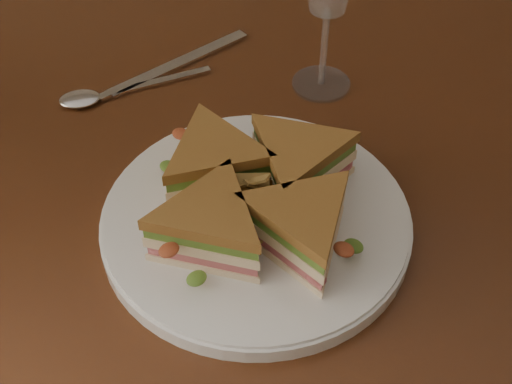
% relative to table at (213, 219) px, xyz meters
% --- Properties ---
extents(table, '(1.20, 0.80, 0.75)m').
position_rel_table_xyz_m(table, '(0.00, 0.00, 0.00)').
color(table, '#36190C').
rests_on(table, ground).
extents(plate, '(0.30, 0.30, 0.02)m').
position_rel_table_xyz_m(plate, '(0.03, -0.11, 0.11)').
color(plate, white).
rests_on(plate, table).
extents(sandwich_wedges, '(0.27, 0.27, 0.06)m').
position_rel_table_xyz_m(sandwich_wedges, '(0.03, -0.11, 0.14)').
color(sandwich_wedges, '#FFE6BC').
rests_on(sandwich_wedges, plate).
extents(crisps_mound, '(0.09, 0.09, 0.05)m').
position_rel_table_xyz_m(crisps_mound, '(0.03, -0.11, 0.14)').
color(crisps_mound, orange).
rests_on(crisps_mound, plate).
extents(spoon, '(0.18, 0.05, 0.01)m').
position_rel_table_xyz_m(spoon, '(-0.11, 0.13, 0.10)').
color(spoon, silver).
rests_on(spoon, table).
extents(knife, '(0.20, 0.11, 0.00)m').
position_rel_table_xyz_m(knife, '(-0.02, 0.17, 0.10)').
color(knife, silver).
rests_on(knife, table).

